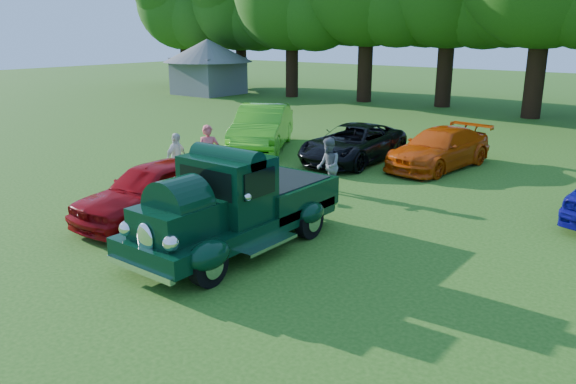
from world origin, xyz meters
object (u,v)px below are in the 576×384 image
Objects in this scene: hero_pickup at (236,208)px; red_convertible at (155,190)px; spectator_pink at (209,154)px; gazebo at (208,60)px; back_car_lime at (262,127)px; spectator_grey at (328,166)px; back_car_orange at (439,149)px; spectator_white at (176,159)px; back_car_black at (353,143)px.

hero_pickup is 2.84m from red_convertible.
spectator_pink is 0.28× the size of gazebo.
spectator_pink is at bearing 141.46° from hero_pickup.
gazebo is (-15.82, 12.70, 1.56)m from back_car_lime.
spectator_grey is at bearing -24.75° from spectator_pink.
back_car_orange is at bearing -26.95° from gazebo.
gazebo is (-17.19, 18.29, 1.62)m from spectator_white.
back_car_orange is 0.71× the size of gazebo.
spectator_white is (-4.93, 2.69, -0.10)m from hero_pickup.
back_car_lime is 2.90× the size of spectator_pink.
back_car_lime is 5.76m from spectator_white.
spectator_white is at bearing -175.22° from spectator_pink.
back_car_lime reaches higher than back_car_black.
back_car_black is 2.94m from back_car_orange.
spectator_white is 0.24× the size of gazebo.
spectator_pink is 25.07m from gazebo.
gazebo is at bearing -171.61° from spectator_grey.
back_car_orange is at bearing 121.37° from spectator_grey.
spectator_white is (-4.16, -1.96, -0.02)m from spectator_grey.
spectator_grey is (3.52, 1.23, -0.09)m from spectator_pink.
red_convertible is 0.94× the size of back_car_orange.
spectator_grey is 0.25× the size of gazebo.
spectator_grey is 26.93m from gazebo.
red_convertible is at bearing -95.12° from back_car_black.
hero_pickup is 10.41m from back_car_lime.
red_convertible is at bearing 176.95° from hero_pickup.
back_car_lime is 6.88m from back_car_orange.
gazebo is (-22.12, 20.99, 1.52)m from hero_pickup.
back_car_orange is at bearing 7.86° from spectator_pink.
spectator_grey is at bearing 99.43° from hero_pickup.
spectator_white reaches higher than back_car_orange.
gazebo is (-19.84, 12.50, 1.74)m from back_car_black.
gazebo reaches higher than spectator_pink.
back_car_lime is at bearing 4.12° from spectator_white.
spectator_pink is at bearing -112.95° from back_car_black.
red_convertible is 8.84m from back_car_lime.
back_car_lime is at bearing -38.76° from gazebo.
spectator_white is at bearing 127.36° from red_convertible.
gazebo reaches higher than spectator_grey.
back_car_orange is 5.01m from spectator_grey.
back_car_black is at bearing -152.17° from back_car_orange.
back_car_orange is 7.73m from spectator_pink.
spectator_white is at bearing -115.86° from back_car_black.
back_car_lime is 6.61m from spectator_grey.
hero_pickup reaches higher than spectator_white.
back_car_black is at bearing -26.96° from back_car_lime.
back_car_black is at bearing -32.21° from gazebo.
back_car_orange is at bearing -19.76° from back_car_lime.
back_car_black is 1.04× the size of back_car_orange.
hero_pickup is 30.53m from gazebo.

